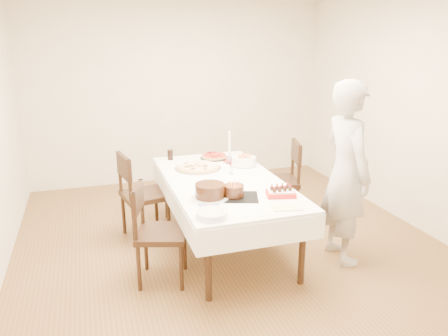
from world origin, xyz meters
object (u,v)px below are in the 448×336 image
object	(u,v)px
pizza_pepperoni	(214,156)
pasta_bowl	(244,161)
dining_table	(224,213)
chair_left_savory	(145,195)
chair_left_dessert	(162,234)
birthday_cake	(234,187)
chair_right_savory	(278,181)
taper_candle	(229,147)
layer_cake	(210,191)
strawberry_box	(281,193)
pizza_white	(198,167)
cola_glass	(170,155)
person	(346,173)

from	to	relation	value
pizza_pepperoni	pasta_bowl	xyz separation A→B (m)	(0.24, -0.41, 0.03)
dining_table	chair_left_savory	bearing A→B (deg)	147.80
chair_left_dessert	birthday_cake	world-z (taller)	chair_left_dessert
chair_left_dessert	birthday_cake	distance (m)	0.78
chair_right_savory	taper_candle	world-z (taller)	taper_candle
dining_table	layer_cake	xyz separation A→B (m)	(-0.28, -0.46, 0.44)
layer_cake	strawberry_box	size ratio (longest dim) A/B	1.33
pizza_white	pasta_bowl	xyz separation A→B (m)	(0.54, -0.03, 0.03)
chair_right_savory	birthday_cake	size ratio (longest dim) A/B	5.36
birthday_cake	chair_left_savory	bearing A→B (deg)	125.58
taper_candle	layer_cake	distance (m)	1.17
chair_right_savory	pasta_bowl	world-z (taller)	chair_right_savory
strawberry_box	cola_glass	bearing A→B (deg)	115.78
pizza_pepperoni	layer_cake	xyz separation A→B (m)	(-0.43, -1.30, 0.05)
chair_left_savory	dining_table	bearing A→B (deg)	136.96
layer_cake	birthday_cake	bearing A→B (deg)	-10.68
pasta_bowl	taper_candle	size ratio (longest dim) A/B	0.72
pizza_pepperoni	pizza_white	bearing A→B (deg)	-128.81
pizza_white	dining_table	bearing A→B (deg)	-70.84
person	dining_table	bearing A→B (deg)	61.57
taper_candle	layer_cake	bearing A→B (deg)	-117.26
chair_left_savory	taper_candle	xyz separation A→B (m)	(1.02, 0.09, 0.45)
strawberry_box	person	bearing A→B (deg)	0.32
cola_glass	person	bearing A→B (deg)	-46.93
pizza_white	pasta_bowl	size ratio (longest dim) A/B	1.83
taper_candle	pizza_white	bearing A→B (deg)	-164.97
chair_left_dessert	person	size ratio (longest dim) A/B	0.52
pizza_pepperoni	chair_left_savory	bearing A→B (deg)	-158.69
layer_cake	dining_table	bearing A→B (deg)	58.43
pasta_bowl	chair_left_dessert	bearing A→B (deg)	-140.81
person	layer_cake	xyz separation A→B (m)	(-1.34, 0.15, -0.09)
pizza_pepperoni	pasta_bowl	world-z (taller)	pasta_bowl
dining_table	pizza_white	bearing A→B (deg)	109.16
pizza_pepperoni	strawberry_box	xyz separation A→B (m)	(0.22, -1.45, 0.01)
pizza_pepperoni	layer_cake	bearing A→B (deg)	-108.14
pizza_white	pizza_pepperoni	world-z (taller)	same
chair_left_savory	birthday_cake	xyz separation A→B (m)	(0.71, -0.99, 0.35)
chair_left_savory	pizza_white	size ratio (longest dim) A/B	1.88
birthday_cake	chair_right_savory	bearing A→B (deg)	47.29
chair_right_savory	taper_candle	size ratio (longest dim) A/B	2.51
chair_left_savory	cola_glass	size ratio (longest dim) A/B	8.02
dining_table	person	distance (m)	1.33
chair_left_savory	pizza_pepperoni	bearing A→B (deg)	-169.53
taper_candle	cola_glass	distance (m)	0.74
chair_left_savory	pasta_bowl	size ratio (longest dim) A/B	3.46
pizza_pepperoni	chair_left_dessert	bearing A→B (deg)	-123.97
chair_left_savory	cola_glass	world-z (taller)	chair_left_savory
pasta_bowl	strawberry_box	size ratio (longest dim) A/B	1.08
chair_left_savory	chair_left_dessert	world-z (taller)	chair_left_savory
person	pizza_pepperoni	xyz separation A→B (m)	(-0.91, 1.45, -0.13)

